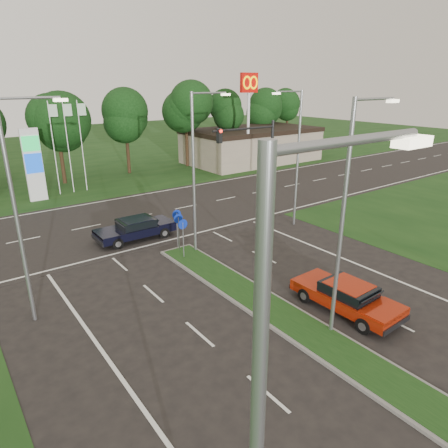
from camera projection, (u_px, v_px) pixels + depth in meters
verge_far at (31, 158)px, 52.64m from camera, size 160.00×50.00×0.02m
cross_road at (127, 219)px, 29.15m from camera, size 160.00×12.00×0.02m
median_kerb at (361, 366)px, 13.97m from camera, size 2.00×26.00×0.12m
commercial_building at (252, 145)px, 49.89m from camera, size 16.00×9.00×4.00m
streetlight_median_near at (347, 210)px, 14.37m from camera, size 2.53×0.22×9.00m
streetlight_median_far at (197, 166)px, 21.94m from camera, size 2.53×0.22×9.00m
streetlight_left_far at (20, 203)px, 15.22m from camera, size 2.53×0.22×9.00m
streetlight_right_far at (296, 152)px, 26.31m from camera, size 2.53×0.22×9.00m
traffic_signal at (258, 157)px, 27.06m from camera, size 5.10×0.42×7.00m
median_signs at (179, 225)px, 22.82m from camera, size 1.16×1.76×2.38m
gas_pylon at (36, 163)px, 32.82m from camera, size 5.80×1.26×8.00m
mcdonalds_sign at (249, 97)px, 42.59m from camera, size 2.20×0.47×10.40m
treeline_far at (56, 111)px, 38.99m from camera, size 6.00×6.00×9.90m
red_sedan at (346, 296)px, 17.29m from camera, size 2.10×4.79×1.30m
navy_sedan at (135, 228)px, 25.24m from camera, size 4.87×2.07×1.34m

